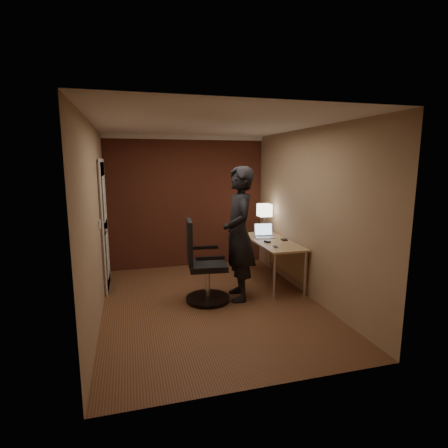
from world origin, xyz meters
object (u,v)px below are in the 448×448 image
(desk, at_px, (276,248))
(desk_lamp, at_px, (264,211))
(wallet, at_px, (284,240))
(person, at_px, (239,234))
(phone, at_px, (275,247))
(laptop, at_px, (264,233))
(office_chair, at_px, (202,267))
(mouse, at_px, (267,242))

(desk, relative_size, desk_lamp, 2.80)
(wallet, height_order, person, person)
(phone, relative_size, person, 0.06)
(laptop, height_order, wallet, laptop)
(phone, relative_size, office_chair, 0.10)
(person, bearing_deg, laptop, 143.72)
(laptop, height_order, office_chair, office_chair)
(person, bearing_deg, phone, 101.17)
(desk_lamp, height_order, office_chair, desk_lamp)
(mouse, height_order, person, person)
(mouse, xyz_separation_m, office_chair, (-1.15, -0.37, -0.22))
(office_chair, distance_m, person, 0.71)
(desk_lamp, xyz_separation_m, person, (-0.83, -1.09, -0.17))
(desk_lamp, height_order, mouse, desk_lamp)
(phone, bearing_deg, desk, 74.83)
(desk, relative_size, phone, 13.04)
(phone, bearing_deg, office_chair, -167.62)
(laptop, bearing_deg, desk, -72.56)
(laptop, distance_m, office_chair, 1.50)
(desk_lamp, height_order, wallet, desk_lamp)
(desk, xyz_separation_m, laptop, (-0.09, 0.30, 0.19))
(desk_lamp, bearing_deg, person, -127.37)
(desk, height_order, office_chair, office_chair)
(mouse, relative_size, phone, 0.87)
(mouse, xyz_separation_m, phone, (0.00, -0.32, -0.01))
(mouse, relative_size, person, 0.05)
(desk, xyz_separation_m, wallet, (0.13, -0.04, 0.14))
(person, bearing_deg, wallet, 121.36)
(desk, relative_size, person, 0.77)
(office_chair, xyz_separation_m, person, (0.55, -0.01, 0.45))
(laptop, bearing_deg, phone, -98.47)
(mouse, distance_m, wallet, 0.34)
(desk, height_order, wallet, wallet)
(desk, bearing_deg, mouse, -150.62)
(desk, height_order, desk_lamp, desk_lamp)
(desk_lamp, xyz_separation_m, mouse, (-0.23, -0.71, -0.40))
(laptop, relative_size, person, 0.18)
(phone, height_order, wallet, wallet)
(phone, bearing_deg, desk_lamp, 87.55)
(mouse, distance_m, person, 0.75)
(desk_lamp, xyz_separation_m, laptop, (-0.12, -0.30, -0.35))
(phone, xyz_separation_m, wallet, (0.33, 0.39, 0.01))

